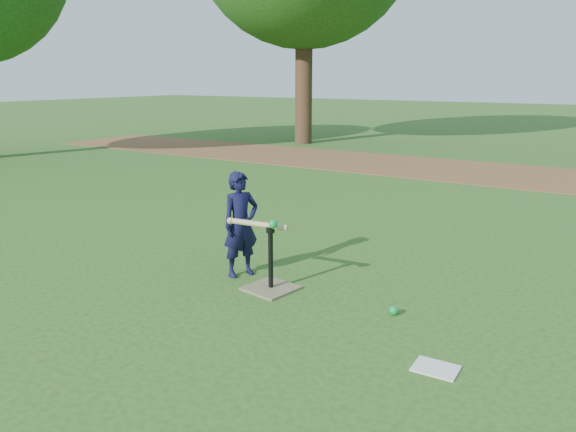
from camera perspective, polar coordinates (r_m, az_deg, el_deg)
The scene contains 7 objects.
ground at distance 5.51m, azimuth 1.25°, elevation -6.77°, with size 80.00×80.00×0.00m, color #285116.
dirt_strip at distance 12.35m, azimuth 19.75°, elevation 4.14°, with size 24.00×3.00×0.01m, color brown.
child at distance 5.57m, azimuth -4.82°, elevation -0.86°, with size 0.38×0.25×1.06m, color black.
wiffle_ball_ground at distance 4.87m, azimuth 10.70°, elevation -9.41°, with size 0.08×0.08×0.08m, color #0D963B.
clipboard at distance 4.12m, azimuth 14.78°, elevation -14.74°, with size 0.30×0.23×0.01m, color silver.
batting_tee at distance 5.30m, azimuth -1.76°, elevation -6.33°, with size 0.50×0.50×0.61m.
swing_action at distance 5.17m, azimuth -3.03°, elevation -0.80°, with size 0.63×0.18×0.12m.
Camera 1 is at (2.67, -4.40, 1.96)m, focal length 35.00 mm.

